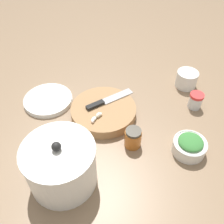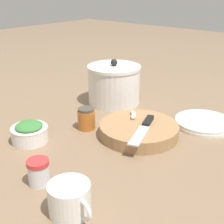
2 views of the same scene
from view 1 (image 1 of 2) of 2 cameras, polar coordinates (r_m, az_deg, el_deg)
name	(u,v)px [view 1 (image 1 of 2)]	position (r m, az deg, el deg)	size (l,w,h in m)	color
ground_plane	(131,126)	(0.99, 4.32, -3.11)	(5.00, 5.00, 0.00)	#7F664C
cutting_board	(104,111)	(1.01, -1.95, 0.19)	(0.26, 0.26, 0.04)	#9E754C
chef_knife	(107,100)	(1.02, -1.18, 2.65)	(0.21, 0.10, 0.01)	black
garlic_cloves	(97,117)	(0.95, -3.51, -1.04)	(0.05, 0.05, 0.02)	silver
herb_bowl	(190,146)	(0.92, 17.30, -7.34)	(0.12, 0.12, 0.07)	silver
spice_jar	(196,101)	(1.10, 18.56, 2.49)	(0.06, 0.06, 0.07)	silver
coffee_mug	(186,79)	(1.20, 16.65, 7.26)	(0.10, 0.12, 0.07)	silver
plate_stack	(48,100)	(1.11, -14.37, 2.69)	(0.21, 0.21, 0.02)	silver
honey_jar	(133,138)	(0.90, 4.81, -5.91)	(0.06, 0.06, 0.08)	#B26023
stock_pot	(61,165)	(0.79, -11.56, -11.85)	(0.22, 0.22, 0.19)	silver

